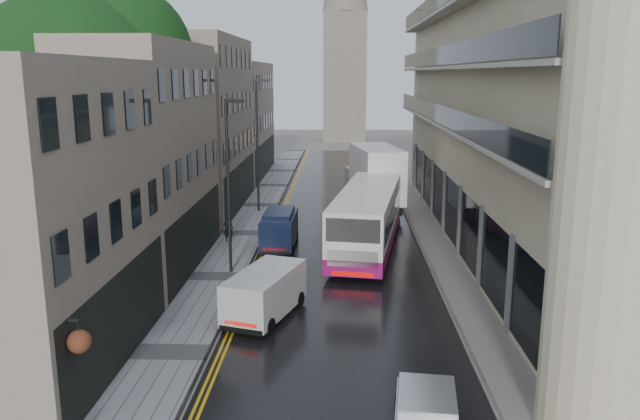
# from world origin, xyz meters

# --- Properties ---
(road) EXTENTS (9.00, 85.00, 0.02)m
(road) POSITION_xyz_m (0.00, 27.50, 0.01)
(road) COLOR black
(road) RESTS_ON ground
(left_sidewalk) EXTENTS (2.70, 85.00, 0.12)m
(left_sidewalk) POSITION_xyz_m (-5.85, 27.50, 0.06)
(left_sidewalk) COLOR gray
(left_sidewalk) RESTS_ON ground
(right_sidewalk) EXTENTS (1.80, 85.00, 0.12)m
(right_sidewalk) POSITION_xyz_m (5.40, 27.50, 0.06)
(right_sidewalk) COLOR slate
(right_sidewalk) RESTS_ON ground
(old_shop_row) EXTENTS (4.50, 56.00, 12.00)m
(old_shop_row) POSITION_xyz_m (-9.45, 30.00, 6.00)
(old_shop_row) COLOR gray
(old_shop_row) RESTS_ON ground
(modern_block) EXTENTS (8.00, 40.00, 14.00)m
(modern_block) POSITION_xyz_m (10.30, 26.00, 7.00)
(modern_block) COLOR beige
(modern_block) RESTS_ON ground
(tree_near) EXTENTS (10.56, 10.56, 13.89)m
(tree_near) POSITION_xyz_m (-12.50, 20.00, 6.95)
(tree_near) COLOR black
(tree_near) RESTS_ON ground
(tree_far) EXTENTS (9.24, 9.24, 12.46)m
(tree_far) POSITION_xyz_m (-12.20, 33.00, 6.23)
(tree_far) COLOR black
(tree_far) RESTS_ON ground
(cream_bus) EXTENTS (4.67, 12.66, 3.38)m
(cream_bus) POSITION_xyz_m (-0.30, 21.43, 1.71)
(cream_bus) COLOR white
(cream_bus) RESTS_ON road
(white_lorry) EXTENTS (4.16, 9.17, 4.64)m
(white_lorry) POSITION_xyz_m (1.51, 32.64, 2.34)
(white_lorry) COLOR white
(white_lorry) RESTS_ON road
(white_van) EXTENTS (3.12, 4.75, 1.98)m
(white_van) POSITION_xyz_m (-4.30, 13.22, 1.01)
(white_van) COLOR silver
(white_van) RESTS_ON road
(navy_van) EXTENTS (1.82, 4.42, 2.24)m
(navy_van) POSITION_xyz_m (-4.27, 23.30, 1.14)
(navy_van) COLOR black
(navy_van) RESTS_ON road
(pedestrian) EXTENTS (0.61, 0.44, 1.55)m
(pedestrian) POSITION_xyz_m (-6.45, 25.48, 0.89)
(pedestrian) COLOR black
(pedestrian) RESTS_ON left_sidewalk
(lamp_post_near) EXTENTS (0.96, 0.40, 8.32)m
(lamp_post_near) POSITION_xyz_m (-5.36, 19.95, 4.28)
(lamp_post_near) COLOR black
(lamp_post_near) RESTS_ON left_sidewalk
(lamp_post_far) EXTENTS (1.03, 0.28, 9.09)m
(lamp_post_far) POSITION_xyz_m (-5.77, 33.67, 4.67)
(lamp_post_far) COLOR black
(lamp_post_far) RESTS_ON left_sidewalk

